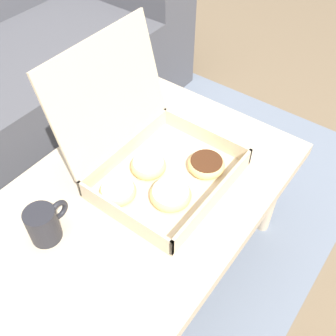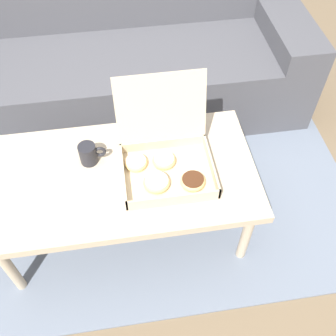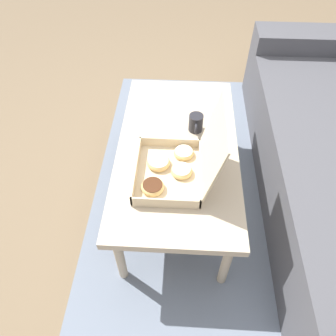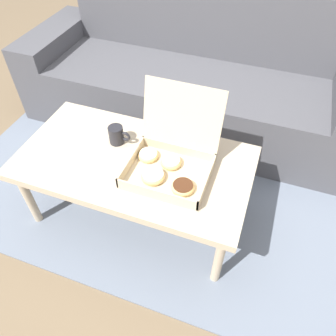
{
  "view_description": "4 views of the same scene",
  "coord_description": "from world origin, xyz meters",
  "px_view_note": "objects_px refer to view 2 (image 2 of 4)",
  "views": [
    {
      "loc": [
        -0.38,
        -0.62,
        1.25
      ],
      "look_at": [
        0.19,
        -0.19,
        0.48
      ],
      "focal_mm": 42.0,
      "sensor_mm": 36.0,
      "label": 1
    },
    {
      "loc": [
        0.04,
        -1.18,
        1.74
      ],
      "look_at": [
        0.19,
        -0.19,
        0.48
      ],
      "focal_mm": 42.0,
      "sensor_mm": 36.0,
      "label": 2
    },
    {
      "loc": [
        1.18,
        -0.14,
        1.61
      ],
      "look_at": [
        0.19,
        -0.19,
        0.48
      ],
      "focal_mm": 35.0,
      "sensor_mm": 36.0,
      "label": 3
    },
    {
      "loc": [
        0.54,
        -1.15,
        1.55
      ],
      "look_at": [
        0.19,
        -0.19,
        0.48
      ],
      "focal_mm": 35.0,
      "sensor_mm": 36.0,
      "label": 4
    }
  ],
  "objects_px": {
    "pastry_box": "(164,159)",
    "coffee_mug": "(89,154)",
    "coffee_table": "(123,179)",
    "couch": "(111,62)"
  },
  "relations": [
    {
      "from": "pastry_box",
      "to": "coffee_mug",
      "type": "relative_size",
      "value": 3.29
    },
    {
      "from": "pastry_box",
      "to": "coffee_mug",
      "type": "xyz_separation_m",
      "value": [
        -0.31,
        0.09,
        -0.01
      ]
    },
    {
      "from": "coffee_table",
      "to": "coffee_mug",
      "type": "bearing_deg",
      "value": 144.94
    },
    {
      "from": "coffee_table",
      "to": "coffee_mug",
      "type": "relative_size",
      "value": 9.87
    },
    {
      "from": "coffee_table",
      "to": "coffee_mug",
      "type": "xyz_separation_m",
      "value": [
        -0.13,
        0.09,
        0.09
      ]
    },
    {
      "from": "pastry_box",
      "to": "coffee_mug",
      "type": "distance_m",
      "value": 0.32
    },
    {
      "from": "coffee_table",
      "to": "pastry_box",
      "type": "distance_m",
      "value": 0.21
    },
    {
      "from": "coffee_table",
      "to": "coffee_mug",
      "type": "distance_m",
      "value": 0.18
    },
    {
      "from": "couch",
      "to": "coffee_mug",
      "type": "height_order",
      "value": "couch"
    },
    {
      "from": "coffee_table",
      "to": "coffee_mug",
      "type": "height_order",
      "value": "coffee_mug"
    }
  ]
}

